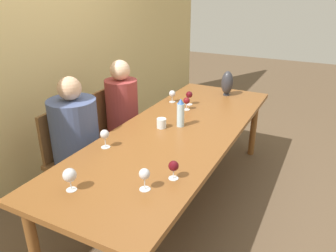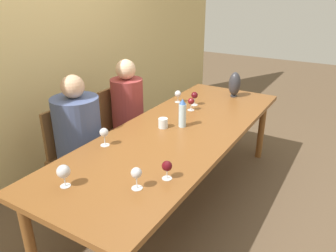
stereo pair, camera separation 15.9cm
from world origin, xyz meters
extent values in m
plane|color=brown|center=(0.00, 0.00, 0.00)|extent=(14.00, 14.00, 0.00)
cube|color=#DBC17F|center=(0.00, 1.44, 1.40)|extent=(7.00, 0.06, 2.80)
cube|color=brown|center=(0.00, 0.00, 0.71)|extent=(2.71, 0.96, 0.04)
cylinder|color=brown|center=(1.26, -0.38, 0.35)|extent=(0.07, 0.07, 0.69)
cylinder|color=brown|center=(-1.26, 0.38, 0.35)|extent=(0.07, 0.07, 0.69)
cylinder|color=brown|center=(1.26, 0.38, 0.35)|extent=(0.07, 0.07, 0.69)
cylinder|color=silver|center=(0.09, 0.01, 0.83)|extent=(0.06, 0.06, 0.20)
cone|color=#33599E|center=(0.09, 0.01, 0.96)|extent=(0.06, 0.06, 0.04)
cylinder|color=silver|center=(-0.02, 0.14, 0.77)|extent=(0.08, 0.08, 0.08)
cylinder|color=#2D2D33|center=(1.10, -0.08, 0.74)|extent=(0.07, 0.07, 0.01)
ellipsoid|color=#2D2D33|center=(1.10, -0.08, 0.87)|extent=(0.13, 0.13, 0.26)
cylinder|color=silver|center=(-0.87, -0.21, 0.73)|extent=(0.07, 0.07, 0.00)
cylinder|color=silver|center=(-0.87, -0.21, 0.77)|extent=(0.01, 0.01, 0.08)
sphere|color=silver|center=(-0.87, -0.21, 0.84)|extent=(0.07, 0.07, 0.07)
cylinder|color=silver|center=(0.48, 0.13, 0.73)|extent=(0.07, 0.07, 0.00)
cylinder|color=silver|center=(0.48, 0.13, 0.76)|extent=(0.01, 0.01, 0.06)
sphere|color=maroon|center=(0.48, 0.13, 0.82)|extent=(0.06, 0.06, 0.06)
cylinder|color=silver|center=(0.62, 0.36, 0.73)|extent=(0.06, 0.06, 0.00)
cylinder|color=silver|center=(0.62, 0.36, 0.76)|extent=(0.01, 0.01, 0.06)
sphere|color=silver|center=(0.62, 0.36, 0.82)|extent=(0.07, 0.07, 0.07)
cylinder|color=silver|center=(0.63, 0.17, 0.73)|extent=(0.07, 0.07, 0.00)
cylinder|color=silver|center=(0.63, 0.17, 0.77)|extent=(0.01, 0.01, 0.07)
sphere|color=#510C14|center=(0.63, 0.17, 0.84)|extent=(0.07, 0.07, 0.07)
cylinder|color=silver|center=(-0.53, 0.34, 0.73)|extent=(0.07, 0.07, 0.00)
cylinder|color=silver|center=(-0.53, 0.34, 0.77)|extent=(0.01, 0.01, 0.08)
sphere|color=silver|center=(-0.53, 0.34, 0.84)|extent=(0.07, 0.07, 0.07)
cylinder|color=silver|center=(-0.69, -0.30, 0.73)|extent=(0.06, 0.06, 0.00)
cylinder|color=silver|center=(-0.69, -0.30, 0.76)|extent=(0.01, 0.01, 0.06)
sphere|color=#510C14|center=(-0.69, -0.30, 0.82)|extent=(0.07, 0.07, 0.07)
cylinder|color=silver|center=(-1.08, 0.18, 0.73)|extent=(0.06, 0.06, 0.00)
cylinder|color=silver|center=(-1.08, 0.18, 0.77)|extent=(0.01, 0.01, 0.06)
sphere|color=silver|center=(-1.08, 0.18, 0.83)|extent=(0.08, 0.08, 0.08)
cube|color=brown|center=(-0.40, 0.76, 0.42)|extent=(0.44, 0.44, 0.04)
cube|color=brown|center=(-0.40, 0.96, 0.66)|extent=(0.40, 0.03, 0.44)
cylinder|color=brown|center=(-0.59, 0.57, 0.20)|extent=(0.04, 0.04, 0.40)
cylinder|color=brown|center=(-0.21, 0.57, 0.20)|extent=(0.04, 0.04, 0.40)
cylinder|color=brown|center=(-0.59, 0.95, 0.20)|extent=(0.04, 0.04, 0.40)
cylinder|color=brown|center=(-0.21, 0.95, 0.20)|extent=(0.04, 0.04, 0.40)
cube|color=brown|center=(0.29, 0.76, 0.42)|extent=(0.44, 0.44, 0.04)
cube|color=brown|center=(0.29, 0.96, 0.66)|extent=(0.40, 0.03, 0.44)
cylinder|color=brown|center=(0.10, 0.57, 0.20)|extent=(0.04, 0.04, 0.40)
cylinder|color=brown|center=(0.48, 0.57, 0.20)|extent=(0.04, 0.04, 0.40)
cylinder|color=brown|center=(0.10, 0.95, 0.20)|extent=(0.04, 0.04, 0.40)
cylinder|color=brown|center=(0.48, 0.95, 0.20)|extent=(0.04, 0.04, 0.40)
cube|color=#2D2D38|center=(-0.40, 0.69, 0.22)|extent=(0.30, 0.22, 0.44)
cylinder|color=#475684|center=(-0.40, 0.76, 0.72)|extent=(0.40, 0.40, 0.56)
sphere|color=#D6A884|center=(-0.40, 0.76, 1.09)|extent=(0.19, 0.19, 0.19)
cube|color=#2D2D38|center=(0.29, 0.70, 0.22)|extent=(0.24, 0.18, 0.44)
cylinder|color=#993838|center=(0.29, 0.76, 0.72)|extent=(0.32, 0.32, 0.55)
sphere|color=beige|center=(0.29, 0.76, 1.09)|extent=(0.20, 0.20, 0.20)
camera|label=1|loc=(-2.27, -1.07, 1.84)|focal=35.00mm
camera|label=2|loc=(-2.19, -1.21, 1.84)|focal=35.00mm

